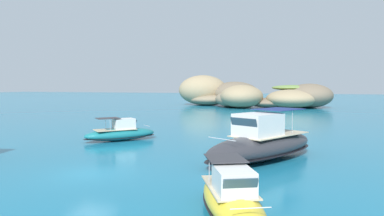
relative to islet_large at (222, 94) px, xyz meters
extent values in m
plane|color=#197093|center=(8.84, -68.84, -2.97)|extent=(400.00, 400.00, 0.00)
ellipsoid|color=#9E8966|center=(6.18, -6.89, -0.35)|extent=(9.75, 11.90, 5.23)
ellipsoid|color=#756651|center=(2.52, 3.15, 0.06)|extent=(17.39, 17.73, 6.06)
ellipsoid|color=#84755B|center=(3.84, -5.17, -1.07)|extent=(12.23, 13.42, 3.79)
ellipsoid|color=#9E8966|center=(-5.81, 2.29, 0.91)|extent=(15.98, 15.09, 7.76)
ellipsoid|color=#84755B|center=(-4.17, 1.23, -1.47)|extent=(14.21, 13.25, 2.99)
ellipsoid|color=#9E8966|center=(16.95, -4.34, -0.85)|extent=(14.80, 15.03, 4.22)
ellipsoid|color=#84755B|center=(19.88, 1.81, -1.70)|extent=(7.73, 7.36, 2.53)
ellipsoid|color=#756651|center=(20.75, -1.47, -0.20)|extent=(11.56, 12.67, 5.53)
ellipsoid|color=#756651|center=(12.71, -3.32, -1.82)|extent=(14.03, 12.51, 2.30)
ellipsoid|color=olive|center=(17.07, -0.85, 1.60)|extent=(9.71, 8.82, 1.27)
ellipsoid|color=yellow|center=(18.12, -72.81, -2.41)|extent=(4.66, 6.77, 1.12)
ellipsoid|color=black|center=(18.12, -72.81, -2.66)|extent=(4.76, 6.90, 0.13)
cube|color=#C6B793|center=(17.91, -72.37, -1.93)|extent=(3.10, 3.98, 0.06)
cube|color=silver|center=(18.27, -73.11, -1.44)|extent=(2.05, 2.26, 0.92)
cube|color=#2D4756|center=(18.68, -73.95, -1.35)|extent=(1.25, 0.76, 0.49)
cylinder|color=silver|center=(19.25, -75.11, -1.75)|extent=(1.25, 0.64, 0.04)
cube|color=#333338|center=(17.62, -71.78, -0.88)|extent=(2.25, 2.45, 0.04)
cylinder|color=silver|center=(18.24, -71.48, -1.41)|extent=(0.03, 0.03, 1.05)
cylinder|color=silver|center=(17.00, -72.08, -1.41)|extent=(0.03, 0.03, 1.05)
ellipsoid|color=#19727A|center=(4.17, -57.33, -2.39)|extent=(6.00, 6.39, 1.15)
ellipsoid|color=black|center=(4.17, -57.33, -2.65)|extent=(6.12, 6.51, 0.14)
cube|color=#C6B793|center=(3.83, -57.71, -1.90)|extent=(3.76, 3.92, 0.06)
cube|color=silver|center=(4.40, -57.08, -1.40)|extent=(2.32, 2.35, 0.94)
cube|color=#2D4756|center=(5.04, -56.36, -1.31)|extent=(1.13, 1.04, 0.51)
cylinder|color=silver|center=(5.92, -55.37, -1.72)|extent=(1.08, 0.97, 0.04)
cube|color=#333338|center=(3.39, -58.21, -0.82)|extent=(2.53, 2.56, 0.04)
cylinder|color=silver|center=(2.86, -57.74, -1.36)|extent=(0.03, 0.03, 1.08)
cylinder|color=silver|center=(3.91, -58.68, -1.36)|extent=(0.03, 0.03, 1.08)
ellipsoid|color=#2D2D33|center=(17.92, -61.68, -2.04)|extent=(8.04, 11.07, 1.84)
ellipsoid|color=black|center=(17.92, -61.68, -2.46)|extent=(8.20, 11.29, 0.22)
cube|color=#C6B793|center=(18.31, -60.97, -1.26)|extent=(5.28, 6.55, 0.06)
cube|color=silver|center=(17.66, -62.16, -0.47)|extent=(3.45, 3.75, 1.52)
cube|color=#2D4756|center=(16.92, -63.51, -0.32)|extent=(2.01, 1.30, 0.80)
cylinder|color=silver|center=(15.89, -65.39, -1.08)|extent=(2.01, 1.12, 0.04)
cube|color=navy|center=(18.82, -60.02, 0.47)|extent=(3.78, 4.07, 0.04)
cylinder|color=silver|center=(19.82, -60.56, -0.40)|extent=(0.03, 0.03, 1.73)
cylinder|color=silver|center=(17.82, -59.47, -0.40)|extent=(0.03, 0.03, 1.73)
camera|label=1|loc=(21.01, -86.27, 2.22)|focal=32.99mm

